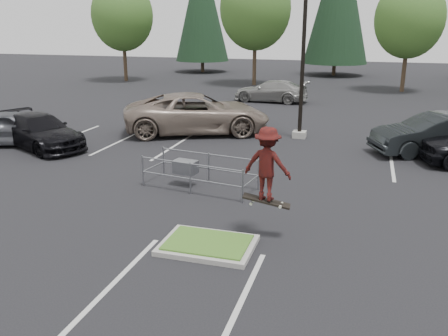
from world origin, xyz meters
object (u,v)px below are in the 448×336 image
(cart_corral, at_px, (189,167))
(skateboarder, at_px, (268,164))
(light_pole, at_px, (304,37))
(decid_c, at_px, (409,21))
(car_l_grey, at_px, (9,128))
(conif_a, at_px, (202,3))
(car_l_tan, at_px, (195,113))
(car_r_charc, at_px, (435,134))
(decid_a, at_px, (123,18))
(car_l_black, at_px, (38,131))
(decid_b, at_px, (255,11))
(car_far_silver, at_px, (271,91))

(cart_corral, distance_m, skateboarder, 4.61)
(light_pole, relative_size, decid_c, 1.21)
(car_l_grey, bearing_deg, conif_a, -15.45)
(decid_c, height_order, car_l_tan, decid_c)
(car_l_grey, height_order, car_r_charc, car_r_charc)
(car_r_charc, bearing_deg, light_pole, -126.61)
(skateboarder, bearing_deg, light_pole, -77.91)
(light_pole, height_order, cart_corral, light_pole)
(decid_a, bearing_deg, decid_c, -0.48)
(car_l_black, bearing_deg, car_l_tan, -25.75)
(light_pole, height_order, car_l_grey, light_pole)
(light_pole, height_order, conif_a, conif_a)
(light_pole, distance_m, decid_c, 18.67)
(cart_corral, height_order, car_l_black, car_l_black)
(light_pole, bearing_deg, decid_a, 135.75)
(decid_b, bearing_deg, light_pole, -70.65)
(decid_a, height_order, cart_corral, decid_a)
(car_l_black, height_order, car_l_grey, car_l_grey)
(decid_a, relative_size, decid_b, 0.92)
(decid_a, relative_size, car_l_grey, 1.99)
(decid_c, xyz_separation_m, conif_a, (-19.99, 10.17, 1.84))
(conif_a, xyz_separation_m, car_far_silver, (11.15, -18.00, -6.38))
(decid_b, distance_m, skateboarder, 30.68)
(decid_b, bearing_deg, car_far_silver, -69.66)
(light_pole, xyz_separation_m, car_r_charc, (5.64, -1.34, -3.74))
(decid_c, relative_size, car_r_charc, 1.68)
(decid_b, relative_size, car_l_tan, 1.39)
(conif_a, height_order, skateboarder, conif_a)
(conif_a, xyz_separation_m, car_l_black, (4.00, -33.00, -6.38))
(decid_b, height_order, skateboarder, decid_b)
(car_l_tan, bearing_deg, car_far_silver, -31.83)
(light_pole, distance_m, car_l_grey, 13.54)
(car_l_grey, bearing_deg, car_far_silver, -49.76)
(decid_b, bearing_deg, conif_a, 130.17)
(light_pole, relative_size, car_r_charc, 2.03)
(car_l_black, height_order, car_r_charc, car_r_charc)
(decid_a, bearing_deg, light_pole, -44.25)
(car_far_silver, bearing_deg, car_r_charc, 41.92)
(decid_a, bearing_deg, skateboarder, -56.51)
(conif_a, relative_size, cart_corral, 3.45)
(car_l_grey, distance_m, car_far_silver, 17.32)
(light_pole, distance_m, car_far_silver, 11.22)
(conif_a, distance_m, car_r_charc, 36.13)
(decid_c, bearing_deg, decid_a, 179.52)
(conif_a, bearing_deg, cart_corral, -71.55)
(decid_b, height_order, cart_corral, decid_b)
(decid_b, xyz_separation_m, conif_a, (-7.99, 9.47, 1.05))
(decid_a, height_order, car_l_tan, decid_a)
(decid_c, bearing_deg, conif_a, 153.04)
(car_far_silver, bearing_deg, cart_corral, 6.20)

